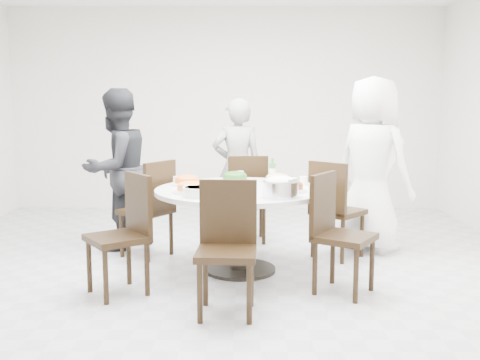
{
  "coord_description": "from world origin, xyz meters",
  "views": [
    {
      "loc": [
        0.22,
        -4.91,
        1.51
      ],
      "look_at": [
        0.2,
        0.04,
        0.82
      ],
      "focal_mm": 42.0,
      "sensor_mm": 36.0,
      "label": 1
    }
  ],
  "objects_px": {
    "dining_table": "(240,230)",
    "chair_se": "(344,235)",
    "chair_n": "(247,198)",
    "rice_bowl": "(280,189)",
    "diner_left": "(117,169)",
    "chair_sw": "(117,235)",
    "diner_right": "(372,165)",
    "chair_ne": "(338,209)",
    "soup_bowl": "(199,192)",
    "chair_s": "(226,250)",
    "chair_nw": "(146,209)",
    "beverage_bottle": "(272,169)",
    "diner_middle": "(237,167)"
  },
  "relations": [
    {
      "from": "chair_se",
      "to": "beverage_bottle",
      "type": "xyz_separation_m",
      "value": [
        -0.51,
        1.11,
        0.38
      ]
    },
    {
      "from": "chair_se",
      "to": "diner_left",
      "type": "relative_size",
      "value": 0.58
    },
    {
      "from": "chair_s",
      "to": "diner_left",
      "type": "relative_size",
      "value": 0.58
    },
    {
      "from": "chair_nw",
      "to": "chair_se",
      "type": "relative_size",
      "value": 1.0
    },
    {
      "from": "chair_s",
      "to": "beverage_bottle",
      "type": "distance_m",
      "value": 1.67
    },
    {
      "from": "chair_s",
      "to": "diner_middle",
      "type": "bearing_deg",
      "value": 91.51
    },
    {
      "from": "chair_sw",
      "to": "rice_bowl",
      "type": "relative_size",
      "value": 3.21
    },
    {
      "from": "chair_n",
      "to": "soup_bowl",
      "type": "height_order",
      "value": "chair_n"
    },
    {
      "from": "diner_right",
      "to": "beverage_bottle",
      "type": "relative_size",
      "value": 8.1
    },
    {
      "from": "chair_sw",
      "to": "chair_n",
      "type": "bearing_deg",
      "value": 113.36
    },
    {
      "from": "chair_n",
      "to": "diner_right",
      "type": "relative_size",
      "value": 0.54
    },
    {
      "from": "chair_n",
      "to": "diner_right",
      "type": "bearing_deg",
      "value": 160.69
    },
    {
      "from": "chair_n",
      "to": "rice_bowl",
      "type": "distance_m",
      "value": 1.6
    },
    {
      "from": "chair_n",
      "to": "diner_left",
      "type": "height_order",
      "value": "diner_left"
    },
    {
      "from": "chair_sw",
      "to": "diner_left",
      "type": "xyz_separation_m",
      "value": [
        -0.31,
        1.42,
        0.35
      ]
    },
    {
      "from": "chair_n",
      "to": "chair_nw",
      "type": "relative_size",
      "value": 1.0
    },
    {
      "from": "dining_table",
      "to": "chair_sw",
      "type": "relative_size",
      "value": 1.58
    },
    {
      "from": "dining_table",
      "to": "chair_s",
      "type": "bearing_deg",
      "value": -95.07
    },
    {
      "from": "dining_table",
      "to": "chair_sw",
      "type": "xyz_separation_m",
      "value": [
        -0.96,
        -0.61,
        0.1
      ]
    },
    {
      "from": "dining_table",
      "to": "chair_se",
      "type": "xyz_separation_m",
      "value": [
        0.83,
        -0.58,
        0.1
      ]
    },
    {
      "from": "chair_n",
      "to": "chair_nw",
      "type": "height_order",
      "value": "same"
    },
    {
      "from": "chair_ne",
      "to": "diner_left",
      "type": "bearing_deg",
      "value": 34.47
    },
    {
      "from": "chair_ne",
      "to": "soup_bowl",
      "type": "distance_m",
      "value": 1.59
    },
    {
      "from": "chair_se",
      "to": "beverage_bottle",
      "type": "height_order",
      "value": "beverage_bottle"
    },
    {
      "from": "chair_ne",
      "to": "soup_bowl",
      "type": "height_order",
      "value": "chair_ne"
    },
    {
      "from": "chair_s",
      "to": "rice_bowl",
      "type": "bearing_deg",
      "value": 58.16
    },
    {
      "from": "rice_bowl",
      "to": "beverage_bottle",
      "type": "xyz_separation_m",
      "value": [
        -0.01,
        0.96,
        0.05
      ]
    },
    {
      "from": "diner_middle",
      "to": "chair_n",
      "type": "bearing_deg",
      "value": 102.4
    },
    {
      "from": "dining_table",
      "to": "soup_bowl",
      "type": "xyz_separation_m",
      "value": [
        -0.33,
        -0.42,
        0.41
      ]
    },
    {
      "from": "chair_se",
      "to": "rice_bowl",
      "type": "bearing_deg",
      "value": 106.77
    },
    {
      "from": "chair_ne",
      "to": "diner_right",
      "type": "xyz_separation_m",
      "value": [
        0.38,
        0.28,
        0.41
      ]
    },
    {
      "from": "chair_n",
      "to": "chair_s",
      "type": "xyz_separation_m",
      "value": [
        -0.16,
        -2.15,
        0.0
      ]
    },
    {
      "from": "chair_nw",
      "to": "chair_sw",
      "type": "bearing_deg",
      "value": 31.42
    },
    {
      "from": "chair_nw",
      "to": "chair_sw",
      "type": "xyz_separation_m",
      "value": [
        -0.04,
        -1.11,
        0.0
      ]
    },
    {
      "from": "chair_nw",
      "to": "diner_right",
      "type": "bearing_deg",
      "value": 129.73
    },
    {
      "from": "chair_ne",
      "to": "chair_nw",
      "type": "distance_m",
      "value": 1.87
    },
    {
      "from": "chair_n",
      "to": "diner_middle",
      "type": "distance_m",
      "value": 0.44
    },
    {
      "from": "chair_ne",
      "to": "chair_s",
      "type": "xyz_separation_m",
      "value": [
        -1.04,
        -1.51,
        0.0
      ]
    },
    {
      "from": "chair_s",
      "to": "chair_se",
      "type": "bearing_deg",
      "value": 29.61
    },
    {
      "from": "dining_table",
      "to": "soup_bowl",
      "type": "distance_m",
      "value": 0.68
    },
    {
      "from": "chair_nw",
      "to": "soup_bowl",
      "type": "bearing_deg",
      "value": 66.38
    },
    {
      "from": "chair_n",
      "to": "diner_left",
      "type": "xyz_separation_m",
      "value": [
        -1.34,
        -0.3,
        0.35
      ]
    },
    {
      "from": "chair_ne",
      "to": "diner_right",
      "type": "bearing_deg",
      "value": -100.8
    },
    {
      "from": "chair_se",
      "to": "diner_left",
      "type": "bearing_deg",
      "value": 89.42
    },
    {
      "from": "chair_sw",
      "to": "rice_bowl",
      "type": "height_order",
      "value": "chair_sw"
    },
    {
      "from": "chair_nw",
      "to": "chair_s",
      "type": "bearing_deg",
      "value": 61.87
    },
    {
      "from": "rice_bowl",
      "to": "diner_left",
      "type": "bearing_deg",
      "value": 142.09
    },
    {
      "from": "dining_table",
      "to": "beverage_bottle",
      "type": "xyz_separation_m",
      "value": [
        0.31,
        0.53,
        0.48
      ]
    },
    {
      "from": "chair_ne",
      "to": "diner_right",
      "type": "distance_m",
      "value": 0.62
    },
    {
      "from": "diner_middle",
      "to": "rice_bowl",
      "type": "height_order",
      "value": "diner_middle"
    }
  ]
}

